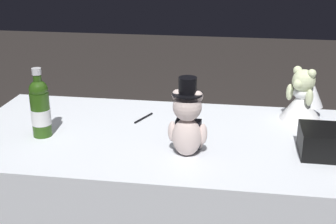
{
  "coord_description": "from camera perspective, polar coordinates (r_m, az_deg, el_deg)",
  "views": [
    {
      "loc": [
        0.26,
        -1.7,
        1.51
      ],
      "look_at": [
        0.0,
        0.0,
        0.87
      ],
      "focal_mm": 48.98,
      "sensor_mm": 36.0,
      "label": 1
    }
  ],
  "objects": [
    {
      "name": "reception_table",
      "position": [
        2.05,
        0.0,
        -12.73
      ],
      "size": [
        1.68,
        0.82,
        0.77
      ],
      "primitive_type": "cube",
      "color": "white",
      "rests_on": "ground_plane"
    },
    {
      "name": "teddy_bear_groom",
      "position": [
        1.66,
        2.43,
        -1.3
      ],
      "size": [
        0.15,
        0.14,
        0.3
      ],
      "color": "beige",
      "rests_on": "reception_table"
    },
    {
      "name": "signing_pen",
      "position": [
        2.04,
        -2.98,
        -0.71
      ],
      "size": [
        0.06,
        0.13,
        0.01
      ],
      "color": "black",
      "rests_on": "reception_table"
    },
    {
      "name": "champagne_bottle",
      "position": [
        1.89,
        -15.62,
        0.53
      ],
      "size": [
        0.08,
        0.08,
        0.28
      ],
      "color": "#274B12",
      "rests_on": "reception_table"
    },
    {
      "name": "teddy_bear_bride",
      "position": [
        2.1,
        16.56,
        1.86
      ],
      "size": [
        0.22,
        0.23,
        0.23
      ],
      "color": "white",
      "rests_on": "reception_table"
    }
  ]
}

